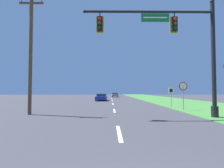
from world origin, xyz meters
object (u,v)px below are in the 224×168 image
Objects in this scene: signal_mast at (182,46)px; far_car at (115,95)px; stop_sign at (183,89)px; utility_pole_near at (31,50)px; car_ahead at (101,97)px; route_sign_post at (171,93)px.

far_car is (-3.33, 38.66, -4.10)m from signal_mast.
stop_sign is 13.14m from utility_pole_near.
far_car is at bearing 81.19° from car_ahead.
car_ahead is 19.16m from utility_pole_near.
car_ahead is at bearing -98.81° from far_car.
far_car is at bearing 99.09° from route_sign_post.
signal_mast reaches higher than car_ahead.
route_sign_post is (7.97, -12.79, 0.92)m from car_ahead.
utility_pole_near reaches higher than car_ahead.
route_sign_post is at bearing 93.53° from stop_sign.
stop_sign is at bearing -81.33° from far_car.
route_sign_post reaches higher than car_ahead.
car_ahead is 0.48× the size of utility_pole_near.
far_car is at bearing 94.92° from signal_mast.
signal_mast reaches higher than stop_sign.
car_ahead is at bearing 117.80° from stop_sign.
utility_pole_near reaches higher than far_car.
stop_sign is 0.27× the size of utility_pole_near.
car_ahead is at bearing 76.47° from utility_pole_near.
utility_pole_near is at bearing -156.43° from route_sign_post.
car_ahead and far_car have the same top height.
route_sign_post is at bearing -80.91° from far_car.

